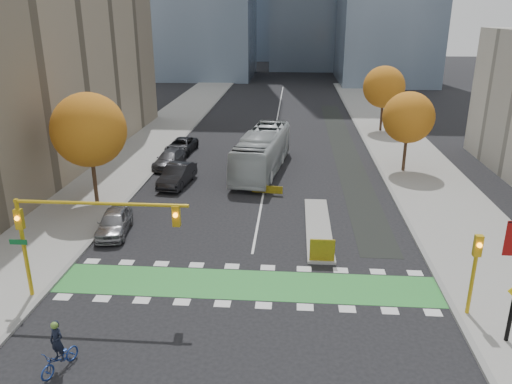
% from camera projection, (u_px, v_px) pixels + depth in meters
% --- Properties ---
extents(ground, '(300.00, 300.00, 0.00)m').
position_uv_depth(ground, '(244.00, 300.00, 24.49)').
color(ground, black).
rests_on(ground, ground).
extents(sidewalk_west, '(7.00, 120.00, 0.15)m').
position_uv_depth(sidewalk_west, '(115.00, 171.00, 44.20)').
color(sidewalk_west, gray).
rests_on(sidewalk_west, ground).
extents(sidewalk_east, '(7.00, 120.00, 0.15)m').
position_uv_depth(sidewalk_east, '(426.00, 178.00, 42.25)').
color(sidewalk_east, gray).
rests_on(sidewalk_east, ground).
extents(curb_west, '(0.30, 120.00, 0.16)m').
position_uv_depth(curb_west, '(154.00, 172.00, 43.94)').
color(curb_west, gray).
rests_on(curb_west, ground).
extents(curb_east, '(0.30, 120.00, 0.16)m').
position_uv_depth(curb_east, '(384.00, 177.00, 42.50)').
color(curb_east, gray).
rests_on(curb_east, ground).
extents(bike_crossing, '(20.00, 3.00, 0.01)m').
position_uv_depth(bike_crossing, '(247.00, 284.00, 25.89)').
color(bike_crossing, '#2D8A35').
rests_on(bike_crossing, ground).
extents(centre_line, '(0.15, 70.00, 0.01)m').
position_uv_depth(centre_line, '(276.00, 126.00, 62.01)').
color(centre_line, silver).
rests_on(centre_line, ground).
extents(bike_lane_paint, '(2.50, 50.00, 0.01)m').
position_uv_depth(bike_lane_paint, '(344.00, 148.00, 52.09)').
color(bike_lane_paint, black).
rests_on(bike_lane_paint, ground).
extents(median_island, '(1.60, 10.00, 0.16)m').
position_uv_depth(median_island, '(318.00, 227.00, 32.62)').
color(median_island, gray).
rests_on(median_island, ground).
extents(hazard_board, '(1.40, 0.12, 1.30)m').
position_uv_depth(hazard_board, '(322.00, 250.00, 27.87)').
color(hazard_board, yellow).
rests_on(hazard_board, median_island).
extents(tree_west, '(5.20, 5.20, 8.22)m').
position_uv_depth(tree_west, '(89.00, 130.00, 34.71)').
color(tree_west, '#332114').
rests_on(tree_west, ground).
extents(tree_east_near, '(4.40, 4.40, 7.08)m').
position_uv_depth(tree_east_near, '(408.00, 118.00, 42.61)').
color(tree_east_near, '#332114').
rests_on(tree_east_near, ground).
extents(tree_east_far, '(4.80, 4.80, 7.65)m').
position_uv_depth(tree_east_far, '(384.00, 87.00, 57.46)').
color(tree_east_far, '#332114').
rests_on(tree_east_far, ground).
extents(traffic_signal_west, '(8.53, 0.56, 5.20)m').
position_uv_depth(traffic_signal_west, '(73.00, 224.00, 23.21)').
color(traffic_signal_west, '#BF9914').
rests_on(traffic_signal_west, ground).
extents(traffic_signal_east, '(0.35, 0.43, 4.10)m').
position_uv_depth(traffic_signal_east, '(475.00, 263.00, 22.33)').
color(traffic_signal_east, '#BF9914').
rests_on(traffic_signal_east, ground).
extents(cyclist, '(1.29, 2.03, 2.21)m').
position_uv_depth(cyclist, '(59.00, 354.00, 19.47)').
color(cyclist, navy).
rests_on(cyclist, ground).
extents(bus, '(4.66, 13.17, 3.59)m').
position_uv_depth(bus, '(262.00, 151.00, 43.89)').
color(bus, '#B9C0C1').
rests_on(bus, ground).
extents(parked_car_a, '(2.38, 4.71, 1.54)m').
position_uv_depth(parked_car_a, '(114.00, 222.00, 31.66)').
color(parked_car_a, gray).
rests_on(parked_car_a, ground).
extents(parked_car_b, '(2.40, 5.36, 1.71)m').
position_uv_depth(parked_car_b, '(177.00, 175.00, 40.60)').
color(parked_car_b, black).
rests_on(parked_car_b, ground).
extents(parked_car_c, '(2.56, 5.20, 1.45)m').
position_uv_depth(parked_car_c, '(170.00, 159.00, 45.46)').
color(parked_car_c, '#434348').
rests_on(parked_car_c, ground).
extents(parked_car_d, '(2.80, 5.30, 1.42)m').
position_uv_depth(parked_car_d, '(181.00, 146.00, 50.16)').
color(parked_car_d, black).
rests_on(parked_car_d, ground).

